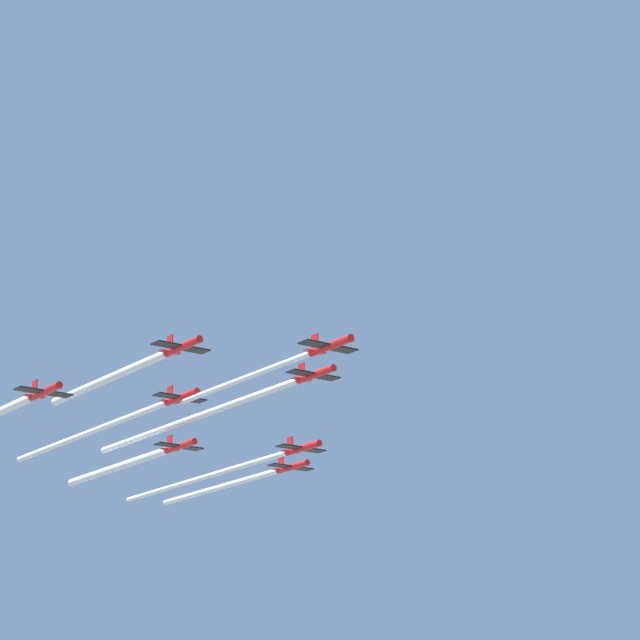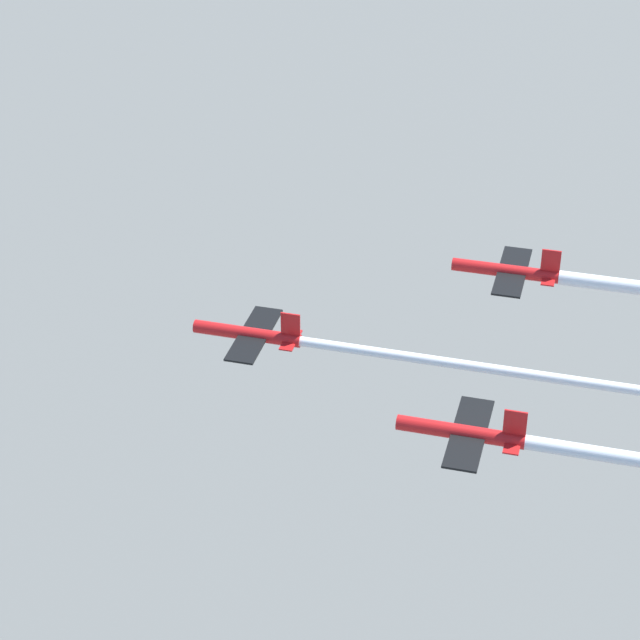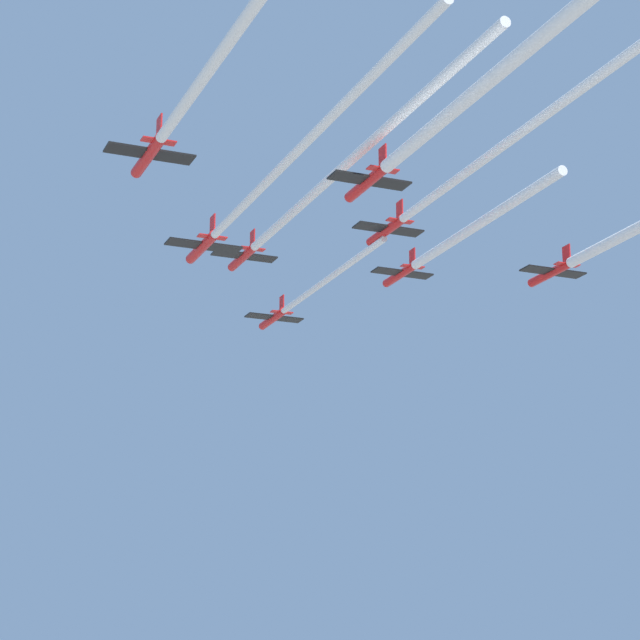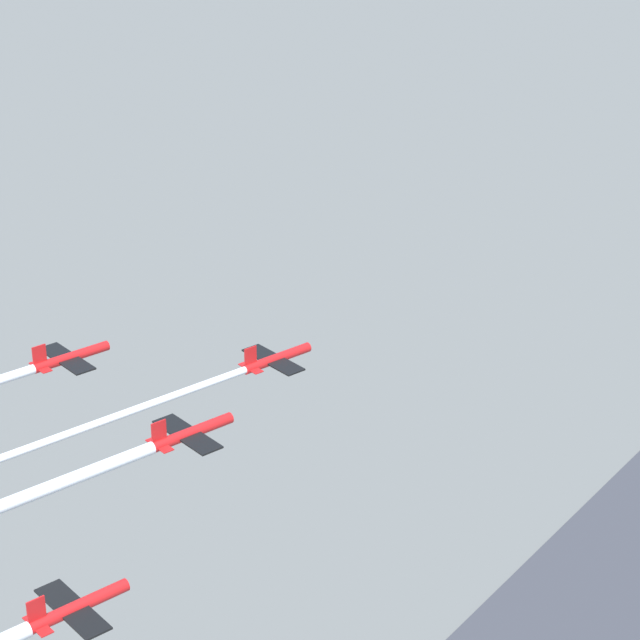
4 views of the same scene
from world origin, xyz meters
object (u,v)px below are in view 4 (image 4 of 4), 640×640
jet_5 (75,607)px  jet_1 (68,358)px  jet_0 (275,359)px  jet_2 (189,433)px

jet_5 → jet_1: bearing=150.5°
jet_0 → jet_1: bearing=-120.5°
jet_0 → jet_2: size_ratio=1.00×
jet_0 → jet_5: (18.89, 34.79, -1.47)m
jet_1 → jet_5: 34.76m
jet_1 → jet_0: bearing=59.5°
jet_1 → jet_5: jet_1 is taller
jet_0 → jet_1: (19.80, 0.20, 1.79)m
jet_1 → jet_5: (-0.90, 34.60, -3.26)m
jet_2 → jet_0: bearing=120.5°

